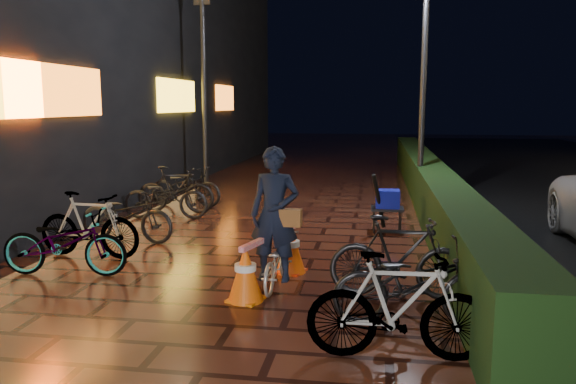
# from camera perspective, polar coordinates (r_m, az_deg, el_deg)

# --- Properties ---
(ground) EXTENTS (80.00, 80.00, 0.00)m
(ground) POSITION_cam_1_polar(r_m,az_deg,el_deg) (6.90, -9.14, -11.28)
(ground) COLOR #381911
(ground) RESTS_ON ground
(hedge) EXTENTS (0.70, 20.00, 1.00)m
(hedge) POSITION_cam_1_polar(r_m,az_deg,el_deg) (14.32, 13.86, 1.14)
(hedge) COLOR black
(hedge) RESTS_ON ground
(storefront_block) EXTENTS (12.09, 22.00, 9.00)m
(storefront_block) POSITION_cam_1_polar(r_m,az_deg,el_deg) (21.20, -24.92, 13.86)
(storefront_block) COLOR black
(storefront_block) RESTS_ON ground
(lamp_post_hedge) EXTENTS (0.47, 0.17, 4.92)m
(lamp_post_hedge) POSITION_cam_1_polar(r_m,az_deg,el_deg) (12.83, 13.56, 10.17)
(lamp_post_hedge) COLOR black
(lamp_post_hedge) RESTS_ON ground
(lamp_post_sf) EXTENTS (0.52, 0.18, 5.39)m
(lamp_post_sf) POSITION_cam_1_polar(r_m,az_deg,el_deg) (15.95, -8.53, 10.94)
(lamp_post_sf) COLOR black
(lamp_post_sf) RESTS_ON ground
(cyclist) EXTENTS (0.68, 1.31, 1.85)m
(cyclist) POSITION_cam_1_polar(r_m,az_deg,el_deg) (7.25, -1.27, -4.51)
(cyclist) COLOR silver
(cyclist) RESTS_ON ground
(traffic_barrier) EXTENTS (0.83, 1.71, 0.70)m
(traffic_barrier) POSITION_cam_1_polar(r_m,az_deg,el_deg) (7.42, -1.87, -6.89)
(traffic_barrier) COLOR #EF5A0C
(traffic_barrier) RESTS_ON ground
(cart_assembly) EXTENTS (0.61, 0.63, 1.13)m
(cart_assembly) POSITION_cam_1_polar(r_m,az_deg,el_deg) (10.62, 10.00, -0.92)
(cart_assembly) COLOR black
(cart_assembly) RESTS_ON ground
(parked_bikes_storefront) EXTENTS (1.97, 6.25, 1.03)m
(parked_bikes_storefront) POSITION_cam_1_polar(r_m,az_deg,el_deg) (10.91, -14.53, -1.35)
(parked_bikes_storefront) COLOR black
(parked_bikes_storefront) RESTS_ON ground
(parked_bikes_hedge) EXTENTS (1.99, 2.28, 1.03)m
(parked_bikes_hedge) POSITION_cam_1_polar(r_m,az_deg,el_deg) (6.23, 11.80, -8.74)
(parked_bikes_hedge) COLOR black
(parked_bikes_hedge) RESTS_ON ground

